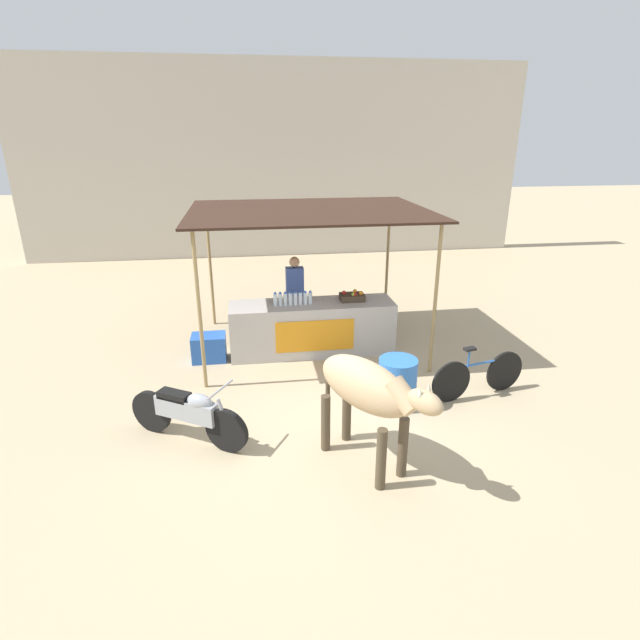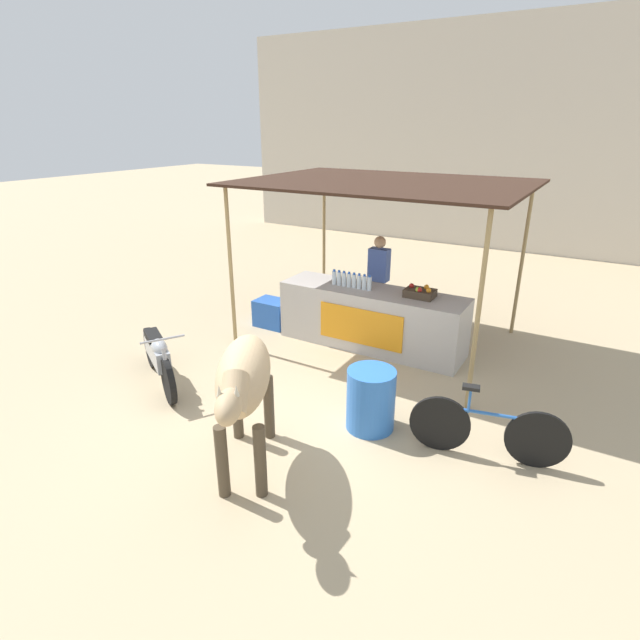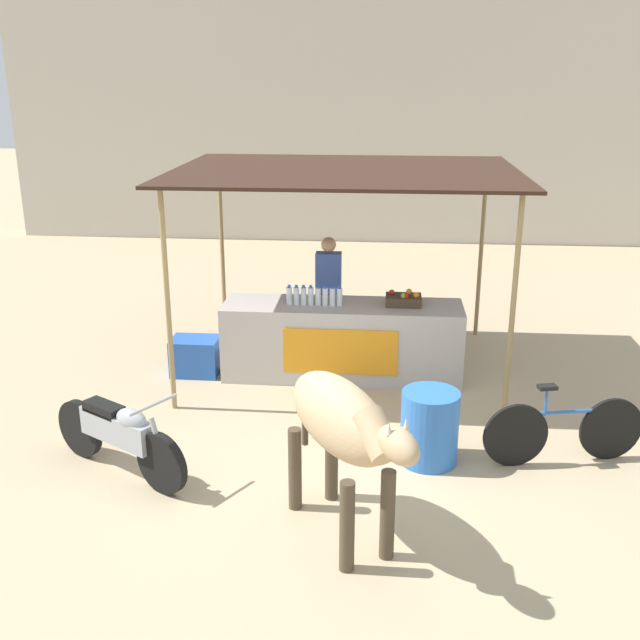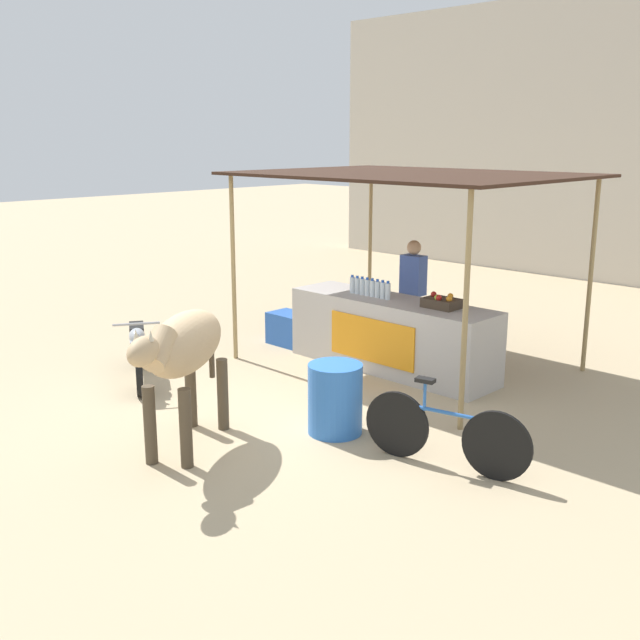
{
  "view_description": "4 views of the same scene",
  "coord_description": "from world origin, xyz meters",
  "px_view_note": "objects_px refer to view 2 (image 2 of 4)",
  "views": [
    {
      "loc": [
        -1.12,
        -6.32,
        3.87
      ],
      "look_at": [
        -0.04,
        0.91,
        1.11
      ],
      "focal_mm": 28.0,
      "sensor_mm": 36.0,
      "label": 1
    },
    {
      "loc": [
        3.07,
        -4.66,
        3.41
      ],
      "look_at": [
        -0.09,
        0.72,
        0.94
      ],
      "focal_mm": 28.0,
      "sensor_mm": 36.0,
      "label": 2
    },
    {
      "loc": [
        0.49,
        -6.72,
        3.75
      ],
      "look_at": [
        -0.19,
        1.08,
        1.12
      ],
      "focal_mm": 42.0,
      "sensor_mm": 36.0,
      "label": 3
    },
    {
      "loc": [
        6.08,
        -5.36,
        3.05
      ],
      "look_at": [
        0.01,
        0.82,
        0.92
      ],
      "focal_mm": 42.0,
      "sensor_mm": 36.0,
      "label": 4
    }
  ],
  "objects_px": {
    "motorcycle_parked": "(158,356)",
    "water_barrel": "(371,399)",
    "stall_counter": "(371,318)",
    "vendor_behind_counter": "(378,282)",
    "bicycle_leaning": "(487,430)",
    "fruit_crate": "(420,293)",
    "cooler_box": "(273,313)",
    "cow": "(243,381)"
  },
  "relations": [
    {
      "from": "motorcycle_parked",
      "to": "bicycle_leaning",
      "type": "relative_size",
      "value": 0.97
    },
    {
      "from": "vendor_behind_counter",
      "to": "bicycle_leaning",
      "type": "bearing_deg",
      "value": -47.65
    },
    {
      "from": "stall_counter",
      "to": "cow",
      "type": "bearing_deg",
      "value": -86.66
    },
    {
      "from": "stall_counter",
      "to": "motorcycle_parked",
      "type": "distance_m",
      "value": 3.31
    },
    {
      "from": "fruit_crate",
      "to": "water_barrel",
      "type": "height_order",
      "value": "fruit_crate"
    },
    {
      "from": "fruit_crate",
      "to": "cooler_box",
      "type": "distance_m",
      "value": 2.77
    },
    {
      "from": "stall_counter",
      "to": "motorcycle_parked",
      "type": "bearing_deg",
      "value": -126.96
    },
    {
      "from": "water_barrel",
      "to": "bicycle_leaning",
      "type": "xyz_separation_m",
      "value": [
        1.32,
        0.1,
        -0.03
      ]
    },
    {
      "from": "vendor_behind_counter",
      "to": "bicycle_leaning",
      "type": "xyz_separation_m",
      "value": [
        2.55,
        -2.8,
        -0.5
      ]
    },
    {
      "from": "cooler_box",
      "to": "bicycle_leaning",
      "type": "xyz_separation_m",
      "value": [
        4.21,
        -1.95,
        0.11
      ]
    },
    {
      "from": "fruit_crate",
      "to": "bicycle_leaning",
      "type": "height_order",
      "value": "fruit_crate"
    },
    {
      "from": "vendor_behind_counter",
      "to": "cooler_box",
      "type": "relative_size",
      "value": 2.75
    },
    {
      "from": "motorcycle_parked",
      "to": "bicycle_leaning",
      "type": "bearing_deg",
      "value": 7.91
    },
    {
      "from": "cooler_box",
      "to": "motorcycle_parked",
      "type": "relative_size",
      "value": 0.38
    },
    {
      "from": "stall_counter",
      "to": "fruit_crate",
      "type": "xyz_separation_m",
      "value": [
        0.76,
        0.05,
        0.55
      ]
    },
    {
      "from": "cooler_box",
      "to": "water_barrel",
      "type": "relative_size",
      "value": 0.8
    },
    {
      "from": "water_barrel",
      "to": "cow",
      "type": "xyz_separation_m",
      "value": [
        -0.79,
        -1.33,
        0.66
      ]
    },
    {
      "from": "fruit_crate",
      "to": "bicycle_leaning",
      "type": "distance_m",
      "value": 2.7
    },
    {
      "from": "vendor_behind_counter",
      "to": "cow",
      "type": "bearing_deg",
      "value": -84.1
    },
    {
      "from": "motorcycle_parked",
      "to": "water_barrel",
      "type": "bearing_deg",
      "value": 9.56
    },
    {
      "from": "cow",
      "to": "bicycle_leaning",
      "type": "bearing_deg",
      "value": 34.07
    },
    {
      "from": "motorcycle_parked",
      "to": "vendor_behind_counter",
      "type": "bearing_deg",
      "value": 62.67
    },
    {
      "from": "vendor_behind_counter",
      "to": "bicycle_leaning",
      "type": "relative_size",
      "value": 1.01
    },
    {
      "from": "motorcycle_parked",
      "to": "bicycle_leaning",
      "type": "xyz_separation_m",
      "value": [
        4.31,
        0.6,
        -0.08
      ]
    },
    {
      "from": "cooler_box",
      "to": "water_barrel",
      "type": "distance_m",
      "value": 3.54
    },
    {
      "from": "fruit_crate",
      "to": "cooler_box",
      "type": "relative_size",
      "value": 0.73
    },
    {
      "from": "vendor_behind_counter",
      "to": "cooler_box",
      "type": "distance_m",
      "value": 1.96
    },
    {
      "from": "cooler_box",
      "to": "bicycle_leaning",
      "type": "distance_m",
      "value": 4.64
    },
    {
      "from": "cow",
      "to": "fruit_crate",
      "type": "bearing_deg",
      "value": 81.03
    },
    {
      "from": "cooler_box",
      "to": "cow",
      "type": "xyz_separation_m",
      "value": [
        2.09,
        -3.38,
        0.79
      ]
    },
    {
      "from": "vendor_behind_counter",
      "to": "motorcycle_parked",
      "type": "distance_m",
      "value": 3.85
    },
    {
      "from": "cow",
      "to": "cooler_box",
      "type": "bearing_deg",
      "value": 121.72
    },
    {
      "from": "vendor_behind_counter",
      "to": "water_barrel",
      "type": "xyz_separation_m",
      "value": [
        1.23,
        -2.9,
        -0.47
      ]
    },
    {
      "from": "cow",
      "to": "bicycle_leaning",
      "type": "height_order",
      "value": "cow"
    },
    {
      "from": "water_barrel",
      "to": "fruit_crate",
      "type": "bearing_deg",
      "value": 96.12
    },
    {
      "from": "water_barrel",
      "to": "stall_counter",
      "type": "bearing_deg",
      "value": 114.88
    },
    {
      "from": "vendor_behind_counter",
      "to": "motorcycle_parked",
      "type": "xyz_separation_m",
      "value": [
        -1.76,
        -3.4,
        -0.42
      ]
    },
    {
      "from": "water_barrel",
      "to": "bicycle_leaning",
      "type": "height_order",
      "value": "bicycle_leaning"
    },
    {
      "from": "stall_counter",
      "to": "vendor_behind_counter",
      "type": "distance_m",
      "value": 0.87
    },
    {
      "from": "stall_counter",
      "to": "motorcycle_parked",
      "type": "height_order",
      "value": "stall_counter"
    },
    {
      "from": "stall_counter",
      "to": "vendor_behind_counter",
      "type": "height_order",
      "value": "vendor_behind_counter"
    },
    {
      "from": "fruit_crate",
      "to": "cow",
      "type": "relative_size",
      "value": 0.25
    }
  ]
}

